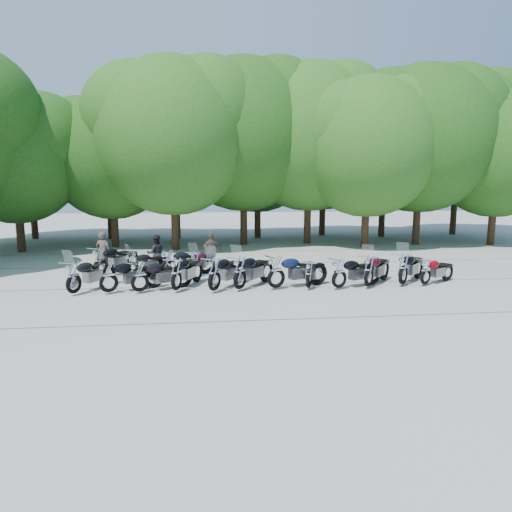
{
  "coord_description": "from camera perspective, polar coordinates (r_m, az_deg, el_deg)",
  "views": [
    {
      "loc": [
        -1.88,
        -15.2,
        3.79
      ],
      "look_at": [
        0.0,
        1.5,
        1.1
      ],
      "focal_mm": 32.0,
      "sensor_mm": 36.0,
      "label": 1
    }
  ],
  "objects": [
    {
      "name": "motorcycle_3",
      "position": [
        16.18,
        -9.94,
        -2.09
      ],
      "size": [
        1.63,
        2.54,
        1.38
      ],
      "primitive_type": null,
      "rotation": [
        0.0,
        0.0,
        2.74
      ],
      "color": "black",
      "rests_on": "ground"
    },
    {
      "name": "motorcycle_13",
      "position": [
        19.02,
        -15.23,
        -0.93
      ],
      "size": [
        2.07,
        1.69,
        1.17
      ],
      "primitive_type": null,
      "rotation": [
        0.0,
        0.0,
        2.17
      ],
      "color": "black",
      "rests_on": "ground"
    },
    {
      "name": "motorcycle_4",
      "position": [
        15.92,
        -5.24,
        -2.12
      ],
      "size": [
        2.03,
        2.49,
        1.41
      ],
      "primitive_type": null,
      "rotation": [
        0.0,
        0.0,
        2.55
      ],
      "color": "black",
      "rests_on": "ground"
    },
    {
      "name": "motorcycle_9",
      "position": [
        17.01,
        13.94,
        -1.68
      ],
      "size": [
        2.14,
        2.35,
        1.38
      ],
      "primitive_type": null,
      "rotation": [
        0.0,
        0.0,
        2.45
      ],
      "color": "#3A0714",
      "rests_on": "ground"
    },
    {
      "name": "tree_11",
      "position": [
        31.73,
        -10.05,
        12.04
      ],
      "size": [
        7.56,
        7.56,
        9.28
      ],
      "color": "#3A2614",
      "rests_on": "ground"
    },
    {
      "name": "ground",
      "position": [
        15.78,
        0.61,
        -4.81
      ],
      "size": [
        90.0,
        90.0,
        0.0
      ],
      "primitive_type": "plane",
      "color": "gray",
      "rests_on": "ground"
    },
    {
      "name": "motorcycle_15",
      "position": [
        18.62,
        -7.62,
        -0.83
      ],
      "size": [
        1.48,
        2.22,
        1.21
      ],
      "primitive_type": null,
      "rotation": [
        0.0,
        0.0,
        2.72
      ],
      "color": "#37071F",
      "rests_on": "ground"
    },
    {
      "name": "tree_15",
      "position": [
        37.29,
        24.01,
        13.3
      ],
      "size": [
        9.67,
        9.67,
        11.86
      ],
      "color": "#3A2614",
      "rests_on": "ground"
    },
    {
      "name": "motorcycle_5",
      "position": [
        16.09,
        -2.03,
        -1.96
      ],
      "size": [
        2.16,
        2.43,
        1.41
      ],
      "primitive_type": null,
      "rotation": [
        0.0,
        0.0,
        2.47
      ],
      "color": "black",
      "rests_on": "ground"
    },
    {
      "name": "tree_8",
      "position": [
        31.84,
        27.95,
        11.09
      ],
      "size": [
        7.53,
        7.53,
        9.25
      ],
      "color": "#3A2614",
      "rests_on": "ground"
    },
    {
      "name": "rider_0",
      "position": [
        20.21,
        -18.55,
        0.4
      ],
      "size": [
        0.76,
        0.62,
        1.8
      ],
      "primitive_type": "imported",
      "rotation": [
        0.0,
        0.0,
        2.82
      ],
      "color": "#4F4038",
      "rests_on": "ground"
    },
    {
      "name": "motorcycle_11",
      "position": [
        18.06,
        20.46,
        -1.73
      ],
      "size": [
        2.09,
        1.58,
        1.16
      ],
      "primitive_type": null,
      "rotation": [
        0.0,
        0.0,
        2.1
      ],
      "color": "maroon",
      "rests_on": "ground"
    },
    {
      "name": "tree_7",
      "position": [
        30.1,
        19.94,
        13.52
      ],
      "size": [
        8.79,
        8.79,
        10.79
      ],
      "color": "#3A2614",
      "rests_on": "ground"
    },
    {
      "name": "tree_13",
      "position": [
        33.85,
        8.46,
        12.8
      ],
      "size": [
        8.31,
        8.31,
        10.2
      ],
      "color": "#3A2614",
      "rests_on": "ground"
    },
    {
      "name": "tree_3",
      "position": [
        26.61,
        -10.38,
        14.41
      ],
      "size": [
        8.7,
        8.7,
        10.67
      ],
      "color": "#3A2614",
      "rests_on": "ground"
    },
    {
      "name": "motorcycle_7",
      "position": [
        16.46,
        6.63,
        -2.19
      ],
      "size": [
        1.4,
        2.16,
        1.17
      ],
      "primitive_type": null,
      "rotation": [
        0.0,
        0.0,
        2.74
      ],
      "color": "black",
      "rests_on": "ground"
    },
    {
      "name": "motorcycle_8",
      "position": [
        16.58,
        10.38,
        -1.98
      ],
      "size": [
        2.38,
        1.58,
        1.3
      ],
      "primitive_type": null,
      "rotation": [
        0.0,
        0.0,
        1.99
      ],
      "color": "black",
      "rests_on": "ground"
    },
    {
      "name": "tree_4",
      "position": [
        28.53,
        -1.6,
        14.81
      ],
      "size": [
        9.13,
        9.13,
        11.2
      ],
      "color": "#3A2614",
      "rests_on": "ground"
    },
    {
      "name": "tree_5",
      "position": [
        29.27,
        6.63,
        14.49
      ],
      "size": [
        9.04,
        9.04,
        11.1
      ],
      "color": "#3A2614",
      "rests_on": "ground"
    },
    {
      "name": "motorcycle_12",
      "position": [
        19.24,
        -18.94,
        -0.57
      ],
      "size": [
        2.04,
        2.58,
        1.45
      ],
      "primitive_type": null,
      "rotation": [
        0.0,
        0.0,
        2.57
      ],
      "color": "black",
      "rests_on": "ground"
    },
    {
      "name": "motorcycle_1",
      "position": [
        16.45,
        -17.97,
        -2.35
      ],
      "size": [
        2.35,
        1.76,
        1.31
      ],
      "primitive_type": null,
      "rotation": [
        0.0,
        0.0,
        2.09
      ],
      "color": "black",
      "rests_on": "ground"
    },
    {
      "name": "tree_1",
      "position": [
        28.35,
        -27.95,
        10.63
      ],
      "size": [
        6.97,
        6.97,
        8.55
      ],
      "color": "#3A2614",
      "rests_on": "ground"
    },
    {
      "name": "rider_2",
      "position": [
        19.77,
        -5.58,
        0.51
      ],
      "size": [
        1.08,
        0.72,
        1.71
      ],
      "primitive_type": "imported",
      "rotation": [
        0.0,
        0.0,
        3.48
      ],
      "color": "brown",
      "rests_on": "ground"
    },
    {
      "name": "tree_2",
      "position": [
        28.59,
        -17.64,
        11.73
      ],
      "size": [
        7.31,
        7.31,
        8.97
      ],
      "color": "#3A2614",
      "rests_on": "ground"
    },
    {
      "name": "motorcycle_14",
      "position": [
        18.67,
        -10.87,
        -0.74
      ],
      "size": [
        2.39,
        1.64,
        1.31
      ],
      "primitive_type": null,
      "rotation": [
        0.0,
        0.0,
        2.02
      ],
      "color": "black",
      "rests_on": "ground"
    },
    {
      "name": "tree_14",
      "position": [
        33.78,
        15.77,
        12.22
      ],
      "size": [
        8.02,
        8.02,
        9.84
      ],
      "color": "#3A2614",
      "rests_on": "ground"
    },
    {
      "name": "motorcycle_0",
      "position": [
        16.7,
        -21.87,
        -2.35
      ],
      "size": [
        1.77,
        2.42,
        1.34
      ],
      "primitive_type": null,
      "rotation": [
        0.0,
        0.0,
        2.64
      ],
      "color": "black",
      "rests_on": "ground"
    },
    {
      "name": "tree_10",
      "position": [
        32.85,
        -18.08,
        11.91
      ],
      "size": [
        7.78,
        7.78,
        9.55
      ],
      "color": "#3A2614",
      "rests_on": "ground"
    },
    {
      "name": "motorcycle_2",
      "position": [
        16.25,
        -14.33,
        -2.35
      ],
      "size": [
        2.33,
        1.72,
        1.29
      ],
      "primitive_type": null,
      "rotation": [
        0.0,
        0.0,
        2.08
      ],
      "color": "black",
      "rests_on": "ground"
    },
    {
      "name": "tree_12",
      "position": [
        31.94,
        0.2,
        12.56
      ],
      "size": [
        7.88,
        7.88,
        9.67
      ],
      "color": "#3A2614",
      "rests_on": "ground"
    },
    {
      "name": "rider_1",
      "position": [
        20.05,
        -12.37,
        0.32
      ],
      "size": [
        0.89,
        0.75,
        1.61
      ],
      "primitive_type": "imported",
      "rotation": [
        0.0,
        0.0,
        3.34
      ],
      "color": "black",
      "rests_on": "ground"
    },
    {
      "name": "motorcycle_6",
      "position": [
        16.3,
        2.54,
        -1.83
      ],
      "size": [
        2.59,
        1.59,
        1.41
      ],
      "primitive_type": null,
      "rotation": [
        0.0,
        0.0,
        1.93
      ],
      "color": "#0C1535",
      "rests_on": "ground"
    },
    {
      "name": "tree_9",
      "position": [
        34.84,
        -26.49,
        11.0
      ],
      "size": [
        7.59,
        7.59,
        9.32
      ],
      "color": "#3A2614",
      "rests_on": "ground"
    },
    {
      "name": "tree_6",
      "position": [
        27.75,
        13.82,
        13.02
      ],
      "size": [
        8.0,
        8.0,
        9.82
      ],
      "color": "#3A2614",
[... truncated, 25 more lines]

